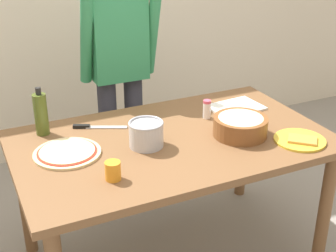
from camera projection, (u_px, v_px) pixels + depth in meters
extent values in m
cube|color=brown|center=(172.00, 142.00, 2.45)|extent=(1.60, 0.96, 0.04)
cylinder|color=brown|center=(325.00, 210.00, 2.56)|extent=(0.07, 0.07, 0.72)
cylinder|color=brown|center=(25.00, 198.00, 2.66)|extent=(0.07, 0.07, 0.72)
cylinder|color=brown|center=(243.00, 147.00, 3.22)|extent=(0.07, 0.07, 0.72)
cylinder|color=#2D2D38|center=(109.00, 140.00, 3.17)|extent=(0.12, 0.12, 0.85)
cylinder|color=#2D2D38|center=(135.00, 135.00, 3.24)|extent=(0.12, 0.12, 0.85)
cube|color=#338C59|center=(117.00, 35.00, 2.91)|extent=(0.34, 0.20, 0.55)
cylinder|color=#338C59|center=(86.00, 41.00, 2.79)|extent=(0.07, 0.21, 0.55)
cylinder|color=#338C59|center=(152.00, 33.00, 2.95)|extent=(0.07, 0.21, 0.55)
cylinder|color=beige|center=(67.00, 153.00, 2.29)|extent=(0.32, 0.32, 0.01)
cylinder|color=#B22D1E|center=(67.00, 152.00, 2.29)|extent=(0.29, 0.29, 0.00)
cylinder|color=beige|center=(67.00, 151.00, 2.28)|extent=(0.27, 0.27, 0.00)
cylinder|color=gold|center=(300.00, 140.00, 2.42)|extent=(0.26, 0.26, 0.01)
cube|color=#CC8438|center=(303.00, 140.00, 2.39)|extent=(0.17, 0.17, 0.01)
cylinder|color=brown|center=(240.00, 126.00, 2.46)|extent=(0.28, 0.28, 0.10)
ellipsoid|color=beige|center=(241.00, 119.00, 2.44)|extent=(0.25, 0.25, 0.05)
cylinder|color=#47561E|center=(41.00, 114.00, 2.45)|extent=(0.07, 0.07, 0.22)
cylinder|color=black|center=(38.00, 91.00, 2.40)|extent=(0.03, 0.03, 0.04)
cylinder|color=#B7B7BC|center=(146.00, 135.00, 2.35)|extent=(0.17, 0.17, 0.12)
torus|color=#A5A5AD|center=(146.00, 123.00, 2.32)|extent=(0.17, 0.17, 0.01)
cylinder|color=orange|center=(113.00, 171.00, 2.07)|extent=(0.07, 0.07, 0.08)
cylinder|color=white|center=(207.00, 110.00, 2.66)|extent=(0.04, 0.04, 0.09)
cylinder|color=#D84C66|center=(207.00, 102.00, 2.64)|extent=(0.04, 0.04, 0.02)
cube|color=white|center=(236.00, 107.00, 2.80)|extent=(0.32, 0.24, 0.01)
cube|color=silver|center=(107.00, 127.00, 2.56)|extent=(0.21, 0.12, 0.01)
cube|color=black|center=(81.00, 126.00, 2.56)|extent=(0.09, 0.06, 0.02)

